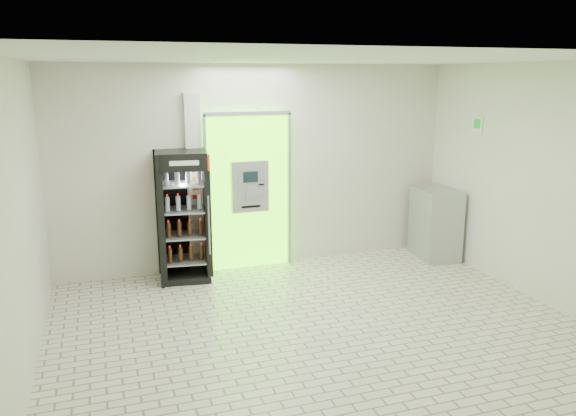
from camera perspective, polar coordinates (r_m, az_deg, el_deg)
name	(u,v)px	position (r m, az deg, el deg)	size (l,w,h in m)	color
ground	(320,330)	(6.57, 3.30, -12.25)	(6.00, 6.00, 0.00)	beige
room_shell	(323,171)	(6.00, 3.54, 3.80)	(6.00, 6.00, 6.00)	silver
atm_assembly	(248,190)	(8.32, -4.08, 1.79)	(1.30, 0.24, 2.33)	#4CF30B
pillar	(195,185)	(8.18, -9.46, 2.36)	(0.22, 0.11, 2.60)	silver
beverage_cooler	(183,219)	(7.99, -10.59, -1.06)	(0.75, 0.70, 1.83)	black
steel_cabinet	(435,223)	(9.18, 14.73, -1.49)	(0.66, 0.89, 1.10)	#9FA1A6
exit_sign	(477,125)	(8.67, 18.69, 7.95)	(0.02, 0.22, 0.26)	white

